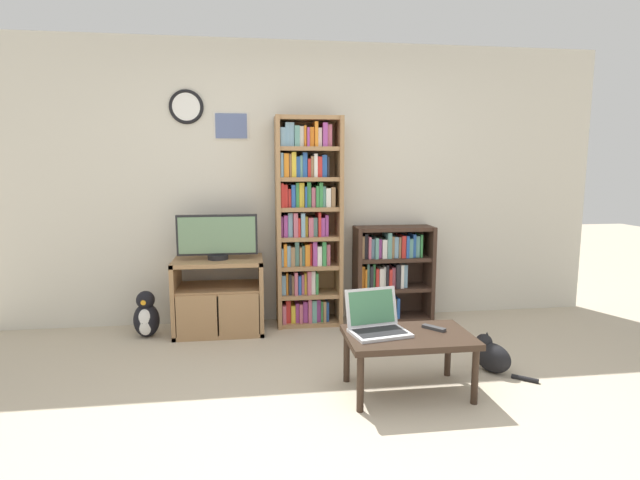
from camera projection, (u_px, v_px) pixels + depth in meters
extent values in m
plane|color=#BCAD93|center=(338.00, 428.00, 2.82)|extent=(18.00, 18.00, 0.00)
cube|color=beige|center=(300.00, 184.00, 4.71)|extent=(5.84, 0.06, 2.60)
torus|color=black|center=(186.00, 107.00, 4.43)|extent=(0.30, 0.03, 0.30)
cylinder|color=white|center=(186.00, 107.00, 4.43)|extent=(0.25, 0.02, 0.25)
cube|color=silver|center=(231.00, 126.00, 4.51)|extent=(0.31, 0.01, 0.24)
cube|color=slate|center=(231.00, 126.00, 4.51)|extent=(0.28, 0.02, 0.22)
cube|color=#9E754C|center=(177.00, 297.00, 4.40)|extent=(0.04, 0.51, 0.66)
cube|color=#9E754C|center=(261.00, 294.00, 4.50)|extent=(0.04, 0.51, 0.66)
cube|color=#9E754C|center=(218.00, 261.00, 4.41)|extent=(0.78, 0.51, 0.04)
cube|color=#9E754C|center=(220.00, 329.00, 4.50)|extent=(0.78, 0.51, 0.04)
cube|color=#9E754C|center=(219.00, 288.00, 4.44)|extent=(0.71, 0.47, 0.04)
cube|color=#9E754C|center=(197.00, 316.00, 4.20)|extent=(0.34, 0.02, 0.36)
cube|color=#9E754C|center=(239.00, 315.00, 4.25)|extent=(0.34, 0.02, 0.36)
cylinder|color=black|center=(218.00, 257.00, 4.38)|extent=(0.18, 0.18, 0.04)
cube|color=black|center=(217.00, 235.00, 4.35)|extent=(0.70, 0.05, 0.35)
cube|color=slate|center=(217.00, 235.00, 4.32)|extent=(0.66, 0.01, 0.32)
cube|color=#9E754C|center=(278.00, 224.00, 4.53)|extent=(0.04, 0.32, 1.91)
cube|color=#9E754C|center=(339.00, 223.00, 4.60)|extent=(0.04, 0.32, 1.91)
cube|color=#9E754C|center=(307.00, 221.00, 4.71)|extent=(0.60, 0.02, 1.91)
cube|color=#9E754C|center=(309.00, 322.00, 4.70)|extent=(0.52, 0.28, 0.04)
cube|color=#9E754C|center=(309.00, 294.00, 4.66)|extent=(0.52, 0.28, 0.04)
cube|color=#9E754C|center=(309.00, 266.00, 4.63)|extent=(0.52, 0.28, 0.04)
cube|color=#9E754C|center=(309.00, 237.00, 4.59)|extent=(0.52, 0.28, 0.04)
cube|color=#9E754C|center=(309.00, 209.00, 4.55)|extent=(0.52, 0.28, 0.04)
cube|color=#9E754C|center=(309.00, 179.00, 4.51)|extent=(0.52, 0.28, 0.04)
cube|color=#9E754C|center=(308.00, 149.00, 4.47)|extent=(0.52, 0.28, 0.04)
cube|color=#9E754C|center=(308.00, 118.00, 4.43)|extent=(0.52, 0.28, 0.04)
cube|color=#B75B70|center=(284.00, 312.00, 4.66)|extent=(0.03, 0.25, 0.17)
cube|color=red|center=(288.00, 309.00, 4.68)|extent=(0.04, 0.20, 0.21)
cube|color=gold|center=(292.00, 312.00, 4.68)|extent=(0.04, 0.22, 0.16)
cube|color=#9E4293|center=(297.00, 310.00, 4.69)|extent=(0.03, 0.20, 0.18)
cube|color=#B75B70|center=(300.00, 311.00, 4.69)|extent=(0.03, 0.24, 0.18)
cube|color=#9E4293|center=(304.00, 309.00, 4.70)|extent=(0.04, 0.21, 0.20)
cube|color=#B75B70|center=(309.00, 308.00, 4.69)|extent=(0.03, 0.25, 0.22)
cube|color=#5B9389|center=(313.00, 309.00, 4.70)|extent=(0.04, 0.24, 0.21)
cube|color=#9E4293|center=(317.00, 308.00, 4.72)|extent=(0.04, 0.20, 0.21)
cube|color=#388947|center=(321.00, 309.00, 4.72)|extent=(0.02, 0.23, 0.20)
cube|color=#93704C|center=(323.00, 309.00, 4.71)|extent=(0.03, 0.25, 0.20)
cube|color=#2856A8|center=(326.00, 309.00, 4.73)|extent=(0.03, 0.20, 0.18)
cube|color=#759EB7|center=(283.00, 283.00, 4.63)|extent=(0.04, 0.21, 0.18)
cube|color=orange|center=(287.00, 282.00, 4.64)|extent=(0.02, 0.20, 0.20)
cube|color=#232328|center=(289.00, 283.00, 4.64)|extent=(0.03, 0.22, 0.19)
cube|color=#93704C|center=(292.00, 283.00, 4.64)|extent=(0.02, 0.21, 0.18)
cube|color=#B75B70|center=(295.00, 281.00, 4.64)|extent=(0.03, 0.25, 0.21)
cube|color=#2856A8|center=(299.00, 283.00, 4.65)|extent=(0.03, 0.23, 0.18)
cube|color=#B75B70|center=(302.00, 282.00, 4.66)|extent=(0.02, 0.21, 0.18)
cube|color=gold|center=(304.00, 282.00, 4.66)|extent=(0.02, 0.20, 0.20)
cube|color=#B75B70|center=(308.00, 281.00, 4.65)|extent=(0.03, 0.25, 0.22)
cube|color=white|center=(312.00, 280.00, 4.67)|extent=(0.04, 0.22, 0.22)
cube|color=#388947|center=(316.00, 281.00, 4.67)|extent=(0.02, 0.23, 0.19)
cube|color=#759EB7|center=(282.00, 256.00, 4.59)|extent=(0.02, 0.24, 0.17)
cube|color=orange|center=(285.00, 254.00, 4.59)|extent=(0.03, 0.24, 0.21)
cube|color=#759EB7|center=(288.00, 254.00, 4.59)|extent=(0.03, 0.24, 0.19)
cube|color=#93704C|center=(292.00, 255.00, 4.59)|extent=(0.04, 0.25, 0.18)
cube|color=#5B9389|center=(296.00, 252.00, 4.61)|extent=(0.04, 0.21, 0.22)
cube|color=#93704C|center=(300.00, 255.00, 4.61)|extent=(0.02, 0.25, 0.17)
cube|color=#5B9389|center=(302.00, 254.00, 4.62)|extent=(0.02, 0.20, 0.18)
cube|color=orange|center=(306.00, 254.00, 4.62)|extent=(0.04, 0.22, 0.20)
cube|color=red|center=(310.00, 253.00, 4.63)|extent=(0.02, 0.20, 0.20)
cube|color=#9E4293|center=(314.00, 252.00, 4.62)|extent=(0.04, 0.24, 0.22)
cube|color=white|center=(318.00, 254.00, 4.63)|extent=(0.04, 0.24, 0.18)
cube|color=#388947|center=(323.00, 252.00, 4.63)|extent=(0.04, 0.26, 0.22)
cube|color=#B75B70|center=(327.00, 253.00, 4.64)|extent=(0.03, 0.23, 0.19)
cube|color=#9E4293|center=(282.00, 226.00, 4.55)|extent=(0.02, 0.21, 0.19)
cube|color=#9E4293|center=(285.00, 225.00, 4.55)|extent=(0.03, 0.23, 0.20)
cube|color=#759EB7|center=(290.00, 224.00, 4.56)|extent=(0.04, 0.22, 0.22)
cube|color=#B75B70|center=(295.00, 224.00, 4.56)|extent=(0.04, 0.25, 0.22)
cube|color=red|center=(298.00, 226.00, 4.57)|extent=(0.02, 0.25, 0.17)
cube|color=#759EB7|center=(302.00, 224.00, 4.57)|extent=(0.04, 0.25, 0.22)
cube|color=gold|center=(305.00, 225.00, 4.59)|extent=(0.03, 0.20, 0.18)
cube|color=#B75B70|center=(310.00, 226.00, 4.58)|extent=(0.04, 0.25, 0.17)
cube|color=#5B9389|center=(314.00, 226.00, 4.60)|extent=(0.04, 0.20, 0.17)
cube|color=red|center=(318.00, 223.00, 4.59)|extent=(0.02, 0.24, 0.22)
cube|color=#9E4293|center=(321.00, 226.00, 4.60)|extent=(0.03, 0.23, 0.17)
cube|color=#9E4293|center=(325.00, 225.00, 4.61)|extent=(0.03, 0.21, 0.19)
cube|color=red|center=(282.00, 195.00, 4.50)|extent=(0.02, 0.26, 0.21)
cube|color=red|center=(285.00, 196.00, 4.52)|extent=(0.04, 0.21, 0.20)
cube|color=red|center=(289.00, 198.00, 4.53)|extent=(0.03, 0.21, 0.16)
cube|color=#2856A8|center=(293.00, 196.00, 4.52)|extent=(0.04, 0.22, 0.20)
cube|color=#388947|center=(297.00, 195.00, 4.53)|extent=(0.03, 0.21, 0.22)
cube|color=gold|center=(301.00, 195.00, 4.53)|extent=(0.04, 0.22, 0.22)
cube|color=#2856A8|center=(305.00, 196.00, 4.53)|extent=(0.02, 0.26, 0.18)
cube|color=#388947|center=(308.00, 194.00, 4.54)|extent=(0.04, 0.21, 0.22)
cube|color=#B75B70|center=(312.00, 197.00, 4.55)|extent=(0.04, 0.22, 0.18)
cube|color=#388947|center=(316.00, 196.00, 4.55)|extent=(0.03, 0.24, 0.19)
cube|color=#388947|center=(320.00, 194.00, 4.55)|extent=(0.03, 0.23, 0.22)
cube|color=#5B9389|center=(323.00, 196.00, 4.56)|extent=(0.02, 0.22, 0.19)
cube|color=white|center=(327.00, 197.00, 4.56)|extent=(0.04, 0.24, 0.17)
cube|color=#93704C|center=(331.00, 197.00, 4.57)|extent=(0.04, 0.24, 0.18)
cube|color=#759EB7|center=(281.00, 165.00, 4.46)|extent=(0.02, 0.26, 0.21)
cube|color=orange|center=(286.00, 165.00, 4.47)|extent=(0.04, 0.24, 0.21)
cube|color=#93704C|center=(290.00, 166.00, 4.48)|extent=(0.02, 0.22, 0.20)
cube|color=gold|center=(293.00, 165.00, 4.48)|extent=(0.04, 0.24, 0.22)
cube|color=#2856A8|center=(297.00, 167.00, 4.50)|extent=(0.03, 0.20, 0.18)
cube|color=#5B9389|center=(300.00, 166.00, 4.50)|extent=(0.02, 0.20, 0.19)
cube|color=#2856A8|center=(304.00, 165.00, 4.50)|extent=(0.04, 0.20, 0.22)
cube|color=red|center=(308.00, 168.00, 4.51)|extent=(0.03, 0.21, 0.16)
cube|color=#93704C|center=(311.00, 167.00, 4.51)|extent=(0.02, 0.22, 0.19)
cube|color=white|center=(314.00, 166.00, 4.51)|extent=(0.03, 0.23, 0.21)
cube|color=red|center=(318.00, 167.00, 4.52)|extent=(0.04, 0.22, 0.18)
cube|color=#2856A8|center=(323.00, 166.00, 4.53)|extent=(0.04, 0.20, 0.20)
cube|color=#232328|center=(327.00, 167.00, 4.53)|extent=(0.02, 0.21, 0.18)
cube|color=#759EB7|center=(282.00, 138.00, 4.43)|extent=(0.04, 0.24, 0.16)
cube|color=#759EB7|center=(287.00, 135.00, 4.44)|extent=(0.04, 0.22, 0.21)
cube|color=#759EB7|center=(291.00, 135.00, 4.45)|extent=(0.04, 0.21, 0.21)
cube|color=#5B9389|center=(296.00, 137.00, 4.45)|extent=(0.04, 0.24, 0.18)
cube|color=white|center=(301.00, 137.00, 4.46)|extent=(0.04, 0.20, 0.18)
cube|color=orange|center=(304.00, 137.00, 4.46)|extent=(0.02, 0.22, 0.18)
cube|color=#9E4293|center=(307.00, 138.00, 4.46)|extent=(0.02, 0.26, 0.16)
cube|color=orange|center=(311.00, 137.00, 4.47)|extent=(0.04, 0.22, 0.17)
cube|color=orange|center=(315.00, 135.00, 4.47)|extent=(0.03, 0.25, 0.22)
cube|color=white|center=(319.00, 138.00, 4.48)|extent=(0.03, 0.20, 0.16)
cube|color=#9E4293|center=(323.00, 135.00, 4.48)|extent=(0.04, 0.24, 0.21)
cube|color=#B75B70|center=(328.00, 136.00, 4.49)|extent=(0.04, 0.21, 0.19)
cube|color=#3D281E|center=(357.00, 275.00, 4.72)|extent=(0.04, 0.28, 0.91)
cube|color=#3D281E|center=(429.00, 273.00, 4.82)|extent=(0.04, 0.28, 0.91)
cube|color=#3D281E|center=(389.00, 271.00, 4.90)|extent=(0.75, 0.02, 0.91)
cube|color=#3D281E|center=(392.00, 317.00, 4.83)|extent=(0.67, 0.25, 0.04)
cube|color=#3D281E|center=(393.00, 288.00, 4.79)|extent=(0.67, 0.25, 0.04)
cube|color=#3D281E|center=(394.00, 259.00, 4.75)|extent=(0.67, 0.25, 0.04)
cube|color=#3D281E|center=(394.00, 229.00, 4.70)|extent=(0.67, 0.25, 0.04)
cube|color=#93704C|center=(361.00, 307.00, 4.78)|extent=(0.04, 0.21, 0.19)
cube|color=white|center=(364.00, 306.00, 4.79)|extent=(0.02, 0.20, 0.22)
cube|color=orange|center=(367.00, 305.00, 4.78)|extent=(0.02, 0.22, 0.22)
cube|color=red|center=(370.00, 305.00, 4.79)|extent=(0.04, 0.23, 0.22)
cube|color=#388947|center=(373.00, 306.00, 4.80)|extent=(0.02, 0.22, 0.21)
cube|color=#388947|center=(375.00, 305.00, 4.79)|extent=(0.02, 0.22, 0.22)
cube|color=#9E4293|center=(377.00, 304.00, 4.80)|extent=(0.02, 0.21, 0.23)
cube|color=white|center=(380.00, 306.00, 4.81)|extent=(0.02, 0.21, 0.19)
cube|color=#388947|center=(384.00, 304.00, 4.80)|extent=(0.04, 0.22, 0.24)
cube|color=white|center=(387.00, 306.00, 4.82)|extent=(0.03, 0.19, 0.18)
cube|color=red|center=(389.00, 305.00, 4.82)|extent=(0.02, 0.20, 0.22)
cube|color=#93704C|center=(392.00, 306.00, 4.83)|extent=(0.03, 0.20, 0.18)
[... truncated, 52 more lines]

